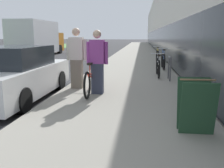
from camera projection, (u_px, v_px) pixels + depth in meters
name	position (u px, v px, depth m)	size (l,w,h in m)	color
sidewalk_slab	(137.00, 52.00, 24.79)	(3.82, 70.00, 0.16)	gray
storefront_facade	(194.00, 23.00, 31.16)	(10.01, 70.00, 6.66)	silver
lawn_strip	(31.00, 50.00, 30.18)	(5.23, 70.00, 0.03)	#5B9347
tandem_bicycle	(95.00, 78.00, 7.24)	(0.52, 2.74, 0.89)	black
person_rider	(97.00, 62.00, 6.78)	(0.59, 0.23, 1.73)	#33384C
person_bystander	(77.00, 58.00, 7.49)	(0.61, 0.24, 1.81)	#756B5B
bike_rack_hoop	(170.00, 66.00, 8.94)	(0.05, 0.60, 0.84)	#4C4C51
cruiser_bike_nearest	(158.00, 67.00, 9.79)	(0.52, 1.83, 0.87)	black
cruiser_bike_middle	(163.00, 61.00, 11.92)	(0.52, 1.78, 0.97)	black
cruiser_bike_farthest	(157.00, 57.00, 14.14)	(0.52, 1.87, 0.96)	black
sandwich_board_sign	(196.00, 106.00, 4.10)	(0.56, 0.56, 0.90)	#23472D
parked_sedan_curbside	(15.00, 75.00, 6.90)	(1.88, 4.33, 1.45)	white
moving_truck	(37.00, 38.00, 21.66)	(2.46, 7.40, 2.94)	orange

